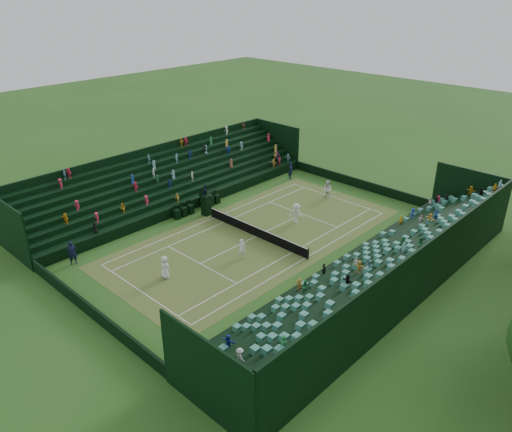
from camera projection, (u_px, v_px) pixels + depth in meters
The scene contains 17 objects.
ground at pixel (256, 237), 43.61m from camera, with size 160.00×160.00×0.00m, color #27581C.
court_surface at pixel (256, 237), 43.61m from camera, with size 12.97×26.77×0.01m, color #356822.
perimeter_wall_north at pixel (357, 183), 53.79m from camera, with size 17.17×0.20×1.00m, color black.
perimeter_wall_south at pixel (91, 311), 33.00m from camera, with size 17.17×0.20×1.00m, color black.
perimeter_wall_east at pixel (336, 266), 38.11m from camera, with size 0.20×31.77×1.00m, color black.
perimeter_wall_west at pixel (193, 204), 48.68m from camera, with size 0.20×31.77×1.00m, color black.
north_grandstand at pixel (386, 275), 35.06m from camera, with size 6.60×32.00×4.90m.
south_grandstand at pixel (166, 183), 50.84m from camera, with size 6.60×32.00×4.90m.
tennis_net at pixel (256, 231), 43.39m from camera, with size 11.67×0.10×1.06m.
umpire_chair at pixel (206, 202), 47.15m from camera, with size 0.97×0.97×3.05m.
courtside_chairs at pixel (197, 206), 48.34m from camera, with size 0.60×5.56×1.29m.
player_near_west at pixel (165, 267), 37.19m from camera, with size 0.90×0.58×1.84m, color silver.
player_near_east at pixel (242, 248), 39.94m from camera, with size 0.62×0.41×1.71m, color white.
player_far_west at pixel (327, 190), 50.83m from camera, with size 0.94×0.73×1.93m, color white.
player_far_east at pixel (296, 213), 45.72m from camera, with size 1.25×0.72×1.93m, color white.
line_judge_north at pixel (291, 171), 55.95m from camera, with size 0.70×0.46×1.92m, color black.
line_judge_south at pixel (72, 253), 39.00m from camera, with size 0.72×0.47×1.98m, color black.
Camera 1 is at (26.64, -27.98, 20.31)m, focal length 35.00 mm.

